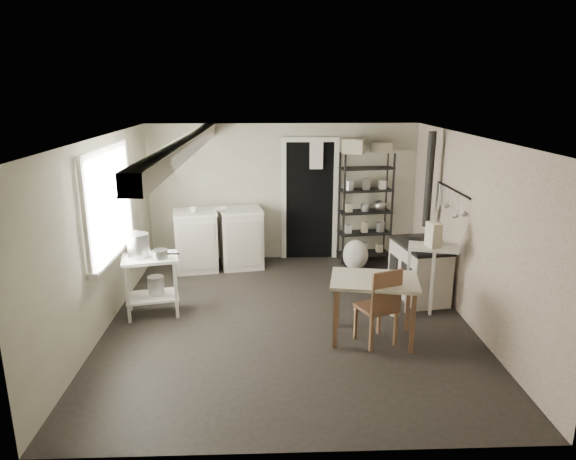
{
  "coord_description": "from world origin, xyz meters",
  "views": [
    {
      "loc": [
        -0.24,
        -6.02,
        2.85
      ],
      "look_at": [
        0.0,
        0.3,
        1.1
      ],
      "focal_mm": 32.0,
      "sensor_mm": 36.0,
      "label": 1
    }
  ],
  "objects_px": {
    "chair": "(376,303)",
    "flour_sack": "(355,255)",
    "stockpot": "(138,245)",
    "work_table": "(373,309)",
    "prep_table": "(152,285)",
    "stove": "(419,267)",
    "base_cabinets": "(219,241)",
    "shelf_rack": "(365,206)"
  },
  "relations": [
    {
      "from": "chair",
      "to": "flour_sack",
      "type": "height_order",
      "value": "chair"
    },
    {
      "from": "stockpot",
      "to": "stove",
      "type": "bearing_deg",
      "value": 6.8
    },
    {
      "from": "stockpot",
      "to": "work_table",
      "type": "xyz_separation_m",
      "value": [
        2.86,
        -0.79,
        -0.56
      ]
    },
    {
      "from": "base_cabinets",
      "to": "shelf_rack",
      "type": "height_order",
      "value": "shelf_rack"
    },
    {
      "from": "prep_table",
      "to": "flour_sack",
      "type": "bearing_deg",
      "value": 28.85
    },
    {
      "from": "prep_table",
      "to": "base_cabinets",
      "type": "distance_m",
      "value": 1.92
    },
    {
      "from": "prep_table",
      "to": "stove",
      "type": "distance_m",
      "value": 3.64
    },
    {
      "from": "stockpot",
      "to": "flour_sack",
      "type": "height_order",
      "value": "stockpot"
    },
    {
      "from": "shelf_rack",
      "to": "stockpot",
      "type": "bearing_deg",
      "value": -155.93
    },
    {
      "from": "stove",
      "to": "chair",
      "type": "bearing_deg",
      "value": -131.96
    },
    {
      "from": "prep_table",
      "to": "base_cabinets",
      "type": "height_order",
      "value": "base_cabinets"
    },
    {
      "from": "stove",
      "to": "flour_sack",
      "type": "xyz_separation_m",
      "value": [
        -0.7,
        1.15,
        -0.2
      ]
    },
    {
      "from": "shelf_rack",
      "to": "work_table",
      "type": "bearing_deg",
      "value": -106.52
    },
    {
      "from": "stove",
      "to": "base_cabinets",
      "type": "bearing_deg",
      "value": 147.01
    },
    {
      "from": "chair",
      "to": "base_cabinets",
      "type": "bearing_deg",
      "value": 105.14
    },
    {
      "from": "prep_table",
      "to": "stove",
      "type": "bearing_deg",
      "value": 7.2
    },
    {
      "from": "base_cabinets",
      "to": "chair",
      "type": "distance_m",
      "value": 3.35
    },
    {
      "from": "shelf_rack",
      "to": "work_table",
      "type": "relative_size",
      "value": 1.86
    },
    {
      "from": "chair",
      "to": "flour_sack",
      "type": "relative_size",
      "value": 1.89
    },
    {
      "from": "chair",
      "to": "flour_sack",
      "type": "xyz_separation_m",
      "value": [
        0.18,
        2.48,
        -0.24
      ]
    },
    {
      "from": "stove",
      "to": "chair",
      "type": "relative_size",
      "value": 1.06
    },
    {
      "from": "stockpot",
      "to": "shelf_rack",
      "type": "xyz_separation_m",
      "value": [
        3.27,
        2.07,
        0.01
      ]
    },
    {
      "from": "stockpot",
      "to": "base_cabinets",
      "type": "distance_m",
      "value": 2.02
    },
    {
      "from": "work_table",
      "to": "flour_sack",
      "type": "height_order",
      "value": "work_table"
    },
    {
      "from": "stockpot",
      "to": "stove",
      "type": "distance_m",
      "value": 3.81
    },
    {
      "from": "shelf_rack",
      "to": "work_table",
      "type": "distance_m",
      "value": 2.95
    },
    {
      "from": "flour_sack",
      "to": "prep_table",
      "type": "bearing_deg",
      "value": -151.15
    },
    {
      "from": "base_cabinets",
      "to": "work_table",
      "type": "bearing_deg",
      "value": -61.89
    },
    {
      "from": "work_table",
      "to": "shelf_rack",
      "type": "bearing_deg",
      "value": 81.82
    },
    {
      "from": "stockpot",
      "to": "base_cabinets",
      "type": "bearing_deg",
      "value": 64.82
    },
    {
      "from": "prep_table",
      "to": "base_cabinets",
      "type": "relative_size",
      "value": 0.53
    },
    {
      "from": "base_cabinets",
      "to": "chair",
      "type": "relative_size",
      "value": 1.58
    },
    {
      "from": "stove",
      "to": "prep_table",
      "type": "bearing_deg",
      "value": 178.73
    },
    {
      "from": "work_table",
      "to": "chair",
      "type": "bearing_deg",
      "value": -80.15
    },
    {
      "from": "prep_table",
      "to": "stove",
      "type": "xyz_separation_m",
      "value": [
        3.62,
        0.46,
        0.04
      ]
    },
    {
      "from": "prep_table",
      "to": "work_table",
      "type": "relative_size",
      "value": 0.8
    },
    {
      "from": "work_table",
      "to": "flour_sack",
      "type": "relative_size",
      "value": 1.99
    },
    {
      "from": "base_cabinets",
      "to": "shelf_rack",
      "type": "distance_m",
      "value": 2.5
    },
    {
      "from": "base_cabinets",
      "to": "flour_sack",
      "type": "relative_size",
      "value": 2.97
    },
    {
      "from": "stockpot",
      "to": "work_table",
      "type": "distance_m",
      "value": 3.02
    },
    {
      "from": "prep_table",
      "to": "chair",
      "type": "bearing_deg",
      "value": -17.74
    },
    {
      "from": "prep_table",
      "to": "chair",
      "type": "height_order",
      "value": "chair"
    }
  ]
}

